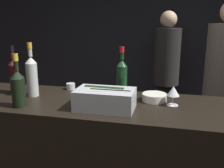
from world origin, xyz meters
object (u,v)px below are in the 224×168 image
object	(u,v)px
red_wine_bottle_burgundy	(122,77)
candle_votive	(71,86)
red_wine_bottle_black_foil	(14,74)
bowl_white	(154,97)
champagne_bottle	(18,87)
person_in_hoodie	(166,71)
rose_wine_bottle	(32,75)
ice_bin_with_bottles	(106,98)
person_blond_tee	(224,83)
wine_glass	(173,92)

from	to	relation	value
red_wine_bottle_burgundy	candle_votive	bearing A→B (deg)	165.94
red_wine_bottle_burgundy	red_wine_bottle_black_foil	distance (m)	0.80
red_wine_bottle_burgundy	red_wine_bottle_black_foil	size ratio (longest dim) A/B	1.01
bowl_white	champagne_bottle	bearing A→B (deg)	-159.42
candle_votive	person_in_hoodie	size ratio (longest dim) A/B	0.04
bowl_white	rose_wine_bottle	world-z (taller)	rose_wine_bottle
champagne_bottle	red_wine_bottle_burgundy	world-z (taller)	red_wine_bottle_burgundy
rose_wine_bottle	champagne_bottle	xyz separation A→B (m)	(0.04, -0.23, -0.03)
candle_votive	person_in_hoodie	world-z (taller)	person_in_hoodie
ice_bin_with_bottles	bowl_white	xyz separation A→B (m)	(0.28, 0.22, -0.04)
bowl_white	person_in_hoodie	size ratio (longest dim) A/B	0.10
bowl_white	person_in_hoodie	world-z (taller)	person_in_hoodie
red_wine_bottle_burgundy	person_in_hoodie	size ratio (longest dim) A/B	0.21
red_wine_bottle_burgundy	red_wine_bottle_black_foil	bearing A→B (deg)	-174.88
red_wine_bottle_burgundy	bowl_white	bearing A→B (deg)	-9.03
person_in_hoodie	person_blond_tee	distance (m)	0.88
ice_bin_with_bottles	candle_votive	size ratio (longest dim) A/B	5.25
champagne_bottle	person_blond_tee	world-z (taller)	person_blond_tee
wine_glass	person_in_hoodie	distance (m)	1.72
champagne_bottle	ice_bin_with_bottles	bearing A→B (deg)	9.14
red_wine_bottle_burgundy	person_in_hoodie	xyz separation A→B (m)	(0.27, 1.60, -0.25)
red_wine_bottle_black_foil	person_blond_tee	size ratio (longest dim) A/B	0.20
red_wine_bottle_burgundy	red_wine_bottle_black_foil	xyz separation A→B (m)	(-0.80, -0.07, -0.00)
wine_glass	rose_wine_bottle	bearing A→B (deg)	-179.24
rose_wine_bottle	red_wine_bottle_black_foil	bearing A→B (deg)	165.32
wine_glass	person_blond_tee	world-z (taller)	person_blond_tee
bowl_white	wine_glass	xyz separation A→B (m)	(0.12, -0.07, 0.06)
wine_glass	champagne_bottle	bearing A→B (deg)	-165.66
champagne_bottle	red_wine_bottle_black_foil	bearing A→B (deg)	127.90
bowl_white	red_wine_bottle_burgundy	xyz separation A→B (m)	(-0.23, 0.04, 0.12)
ice_bin_with_bottles	person_in_hoodie	size ratio (longest dim) A/B	0.21
bowl_white	red_wine_bottle_burgundy	distance (m)	0.26
bowl_white	champagne_bottle	xyz separation A→B (m)	(-0.82, -0.31, 0.10)
bowl_white	person_in_hoodie	bearing A→B (deg)	88.54
wine_glass	person_in_hoodie	bearing A→B (deg)	92.62
ice_bin_with_bottles	champagne_bottle	xyz separation A→B (m)	(-0.54, -0.09, 0.06)
candle_votive	wine_glass	bearing A→B (deg)	-15.17
ice_bin_with_bottles	rose_wine_bottle	xyz separation A→B (m)	(-0.57, 0.14, 0.09)
wine_glass	red_wine_bottle_burgundy	size ratio (longest dim) A/B	0.35
champagne_bottle	person_blond_tee	bearing A→B (deg)	41.70
person_in_hoodie	wine_glass	bearing A→B (deg)	-175.46
ice_bin_with_bottles	red_wine_bottle_black_foil	bearing A→B (deg)	166.04
wine_glass	candle_votive	distance (m)	0.81
bowl_white	red_wine_bottle_black_foil	size ratio (longest dim) A/B	0.46
bowl_white	wine_glass	size ratio (longest dim) A/B	1.30
champagne_bottle	person_in_hoodie	size ratio (longest dim) A/B	0.20
ice_bin_with_bottles	candle_votive	world-z (taller)	ice_bin_with_bottles
ice_bin_with_bottles	red_wine_bottle_burgundy	world-z (taller)	red_wine_bottle_burgundy
ice_bin_with_bottles	wine_glass	xyz separation A→B (m)	(0.40, 0.15, 0.02)
champagne_bottle	red_wine_bottle_black_foil	xyz separation A→B (m)	(-0.21, 0.27, 0.02)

